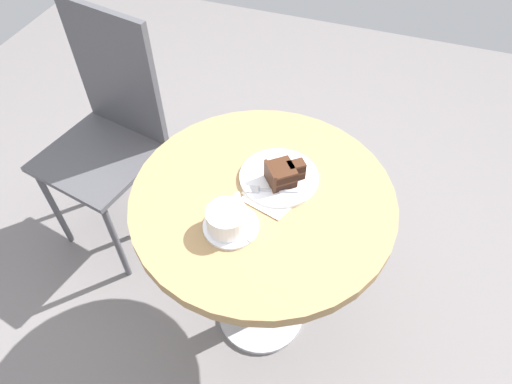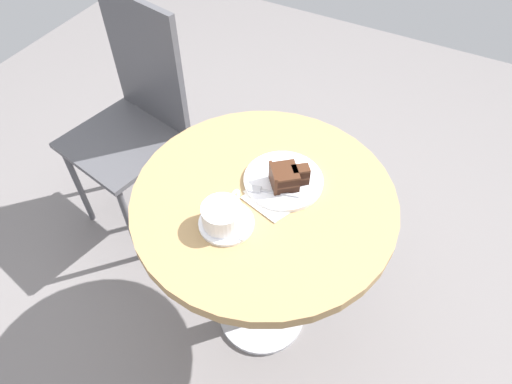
# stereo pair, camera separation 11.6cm
# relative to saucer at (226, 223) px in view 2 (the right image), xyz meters

# --- Properties ---
(ground_plane) EXTENTS (4.40, 4.40, 0.01)m
(ground_plane) POSITION_rel_saucer_xyz_m (0.13, -0.04, -0.70)
(ground_plane) COLOR slate
(ground_plane) RESTS_ON ground
(cafe_table) EXTENTS (0.71, 0.71, 0.70)m
(cafe_table) POSITION_rel_saucer_xyz_m (0.13, -0.04, -0.12)
(cafe_table) COLOR #A37F51
(cafe_table) RESTS_ON ground
(saucer) EXTENTS (0.14, 0.14, 0.01)m
(saucer) POSITION_rel_saucer_xyz_m (0.00, 0.00, 0.00)
(saucer) COLOR white
(saucer) RESTS_ON cafe_table
(coffee_cup) EXTENTS (0.14, 0.10, 0.06)m
(coffee_cup) POSITION_rel_saucer_xyz_m (-0.00, 0.01, 0.03)
(coffee_cup) COLOR white
(coffee_cup) RESTS_ON saucer
(teaspoon) EXTENTS (0.09, 0.05, 0.00)m
(teaspoon) POSITION_rel_saucer_xyz_m (0.00, -0.05, 0.01)
(teaspoon) COLOR #B7B7BC
(teaspoon) RESTS_ON saucer
(cake_plate) EXTENTS (0.22, 0.22, 0.01)m
(cake_plate) POSITION_rel_saucer_xyz_m (0.20, -0.06, 0.00)
(cake_plate) COLOR white
(cake_plate) RESTS_ON cafe_table
(cake_slice) EXTENTS (0.10, 0.11, 0.06)m
(cake_slice) POSITION_rel_saucer_xyz_m (0.18, -0.08, 0.03)
(cake_slice) COLOR black
(cake_slice) RESTS_ON cake_plate
(fork) EXTENTS (0.05, 0.14, 0.00)m
(fork) POSITION_rel_saucer_xyz_m (0.13, -0.05, 0.01)
(fork) COLOR #B7B7BC
(fork) RESTS_ON cake_plate
(napkin) EXTENTS (0.18, 0.17, 0.00)m
(napkin) POSITION_rel_saucer_xyz_m (0.14, -0.07, -0.00)
(napkin) COLOR silver
(napkin) RESTS_ON cafe_table
(cafe_chair) EXTENTS (0.45, 0.45, 0.94)m
(cafe_chair) POSITION_rel_saucer_xyz_m (0.39, 0.63, -0.15)
(cafe_chair) COLOR #4C4C51
(cafe_chair) RESTS_ON ground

